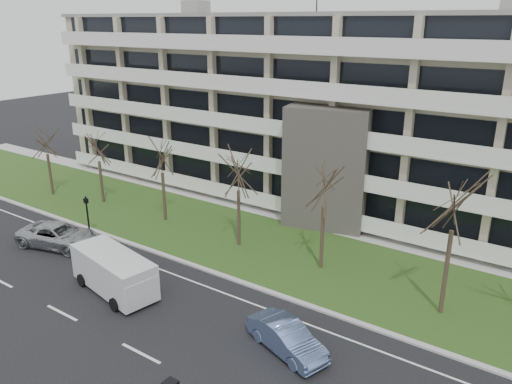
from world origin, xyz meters
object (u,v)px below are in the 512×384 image
Objects in this scene: white_van at (114,270)px; pedestrian_signal at (87,211)px; silver_pickup at (59,235)px; blue_sedan at (287,337)px.

pedestrian_signal is at bearing 162.48° from white_van.
silver_pickup is at bearing 177.42° from white_van.
blue_sedan is (18.84, -1.00, -0.07)m from silver_pickup.
pedestrian_signal is (-18.36, 3.13, 1.25)m from blue_sedan.
blue_sedan is 0.71× the size of white_van.
white_van is at bearing -118.61° from silver_pickup.
blue_sedan is at bearing -5.20° from pedestrian_signal.
blue_sedan is at bearing -108.39° from silver_pickup.
white_van reaches higher than silver_pickup.
white_van is at bearing 113.32° from blue_sedan.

